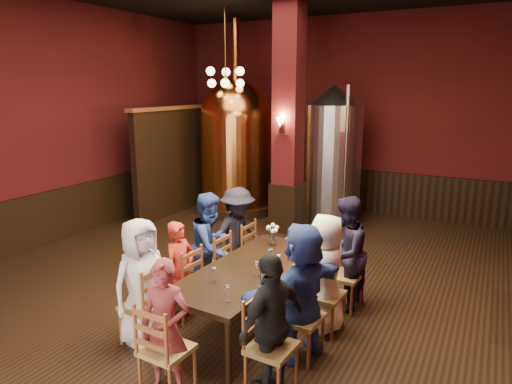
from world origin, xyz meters
The scene contains 35 objects.
room centered at (0.00, 0.00, 2.25)m, with size 10.00×10.02×4.50m.
wainscot_back centered at (0.00, 4.96, 0.50)m, with size 7.90×0.08×1.00m, color black.
wainscot_left centered at (-3.96, 0.00, 0.50)m, with size 0.08×9.90×1.00m, color black.
column centered at (-0.30, 2.80, 2.25)m, with size 0.58×0.58×4.50m, color #4A0F10.
partition centered at (-3.20, 3.20, 1.20)m, with size 0.22×3.50×2.40m, color black.
pendant_cluster centered at (-1.80, 2.90, 3.10)m, with size 0.90×0.90×1.70m, color #A57226, non-canonical shape.
sconce_column centered at (-0.30, 2.50, 2.20)m, with size 0.20×0.20×0.36m, color black, non-canonical shape.
dining_table centered at (0.87, -0.91, 0.69)m, with size 1.12×2.45×0.75m.
chair_0 centered at (-0.03, -1.87, 0.46)m, with size 0.46×0.46×0.92m, color brown, non-canonical shape.
person_0 centered at (-0.03, -1.87, 0.75)m, with size 0.73×0.47×1.49m, color silver.
chair_1 centered at (0.00, -1.20, 0.46)m, with size 0.46×0.46×0.92m, color brown, non-canonical shape.
person_1 centered at (0.00, -1.20, 0.64)m, with size 0.47×0.31×1.28m, color red.
chair_2 centered at (0.04, -0.54, 0.46)m, with size 0.46×0.46×0.92m, color brown, non-canonical shape.
person_2 centered at (0.04, -0.54, 0.76)m, with size 0.74×0.36×1.52m, color navy.
chair_3 centered at (0.07, 0.13, 0.46)m, with size 0.46×0.46×0.92m, color brown, non-canonical shape.
person_3 centered at (0.07, 0.13, 0.73)m, with size 0.95×0.54×1.46m, color black.
chair_4 centered at (1.67, -1.95, 0.46)m, with size 0.46×0.46×0.92m, color brown, non-canonical shape.
person_4 centered at (1.67, -1.95, 0.71)m, with size 0.84×0.35×1.43m, color black.
chair_5 centered at (1.70, -1.28, 0.46)m, with size 0.46×0.46×0.92m, color brown, non-canonical shape.
person_5 centered at (1.70, -1.28, 0.77)m, with size 1.43×0.45×1.54m, color navy.
chair_6 centered at (1.74, -0.63, 0.46)m, with size 0.46×0.46×0.92m, color brown, non-canonical shape.
person_6 centered at (1.74, -0.63, 0.73)m, with size 0.72×0.47×1.46m, color white.
chair_7 centered at (1.77, 0.04, 0.46)m, with size 0.46×0.46×0.92m, color brown, non-canonical shape.
person_7 centered at (1.77, 0.04, 0.77)m, with size 0.75×0.37×1.54m, color #1D1932.
chair_8 centered at (0.79, -2.46, 0.46)m, with size 0.46×0.46×0.92m, color brown, non-canonical shape.
person_8 centered at (0.79, -2.46, 0.68)m, with size 0.50×0.33×1.36m, color maroon.
copper_kettle centered at (-1.98, 3.63, 1.59)m, with size 1.85×1.85×4.37m.
steel_vessel centered at (0.33, 3.71, 1.48)m, with size 1.29×1.29×2.95m.
rose_vase centered at (0.75, -0.06, 0.95)m, with size 0.18×0.18×0.31m.
wine_glass_0 centered at (1.18, -0.79, 0.83)m, with size 0.07×0.07×0.17m, color white, non-canonical shape.
wine_glass_1 centered at (0.70, -1.49, 0.83)m, with size 0.07×0.07×0.17m, color white, non-canonical shape.
wine_glass_2 centered at (1.09, -0.12, 0.83)m, with size 0.07×0.07×0.17m, color white, non-canonical shape.
wine_glass_3 centered at (1.05, -1.10, 0.83)m, with size 0.07×0.07×0.17m, color white, non-canonical shape.
wine_glass_4 centered at (1.01, -0.65, 0.83)m, with size 0.07×0.07×0.17m, color white, non-canonical shape.
wine_glass_5 centered at (1.09, -1.83, 0.83)m, with size 0.07×0.07×0.17m, color white, non-canonical shape.
Camera 1 is at (3.38, -5.52, 2.92)m, focal length 32.00 mm.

